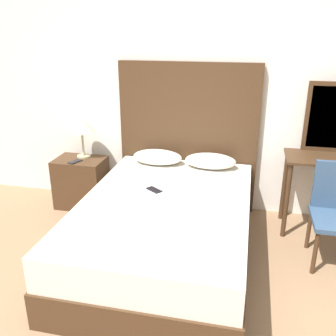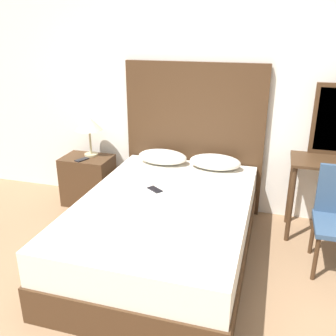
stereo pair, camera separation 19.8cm
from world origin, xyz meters
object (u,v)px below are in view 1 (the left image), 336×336
at_px(bed, 165,229).
at_px(phone_on_nightstand, 75,162).
at_px(table_lamp, 81,126).
at_px(vanity_desk, 329,174).
at_px(phone_on_bed, 154,190).
at_px(nightstand, 81,182).

relative_size(bed, phone_on_nightstand, 12.56).
distance_m(bed, table_lamp, 1.57).
relative_size(table_lamp, vanity_desk, 0.55).
height_order(phone_on_bed, nightstand, phone_on_bed).
bearing_deg(phone_on_bed, table_lamp, 144.54).
height_order(table_lamp, vanity_desk, table_lamp).
bearing_deg(table_lamp, bed, -37.79).
height_order(phone_on_bed, vanity_desk, vanity_desk).
bearing_deg(bed, phone_on_bed, 129.47).
height_order(bed, nightstand, bed).
height_order(nightstand, vanity_desk, vanity_desk).
bearing_deg(vanity_desk, phone_on_bed, -158.69).
distance_m(bed, phone_on_nightstand, 1.38).
distance_m(phone_on_nightstand, vanity_desk, 2.57).
bearing_deg(vanity_desk, bed, -151.10).
bearing_deg(bed, nightstand, 145.20).
bearing_deg(bed, vanity_desk, 28.90).
bearing_deg(vanity_desk, table_lamp, 177.76).
height_order(nightstand, phone_on_nightstand, phone_on_nightstand).
xyz_separation_m(phone_on_bed, table_lamp, (-0.99, 0.71, 0.35)).
xyz_separation_m(phone_on_bed, vanity_desk, (1.55, 0.61, 0.05)).
bearing_deg(phone_on_nightstand, bed, -31.36).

